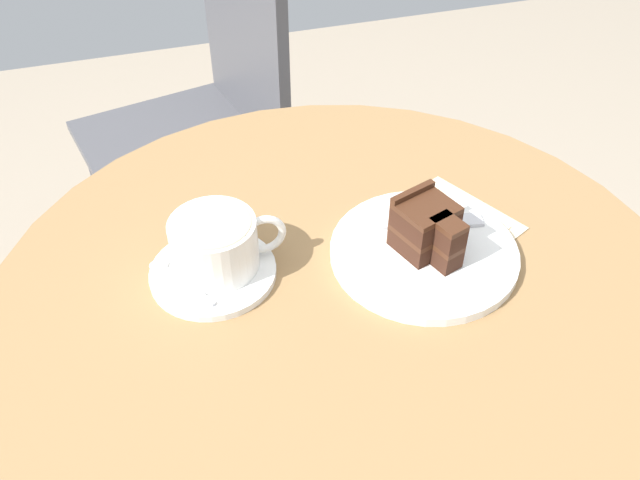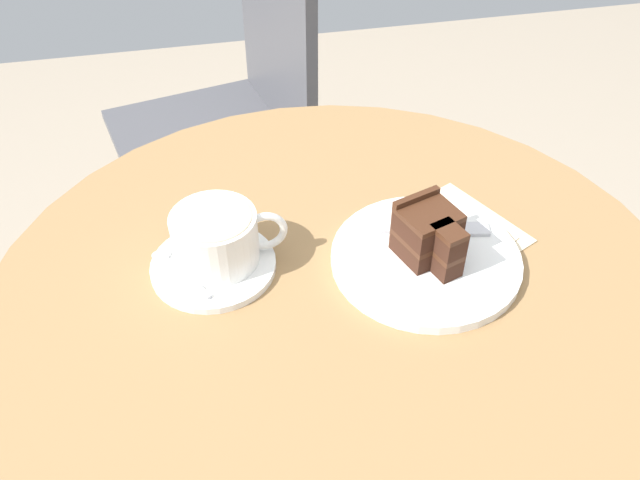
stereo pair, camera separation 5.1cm
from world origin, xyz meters
name	(u,v)px [view 2 (the right image)]	position (x,y,z in m)	size (l,w,h in m)	color
cafe_table	(337,357)	(0.00, 0.00, 0.62)	(0.81, 0.81, 0.74)	olive
saucer	(214,266)	(-0.13, 0.07, 0.74)	(0.15, 0.15, 0.01)	white
coffee_cup	(217,237)	(-0.13, 0.07, 0.78)	(0.13, 0.10, 0.06)	white
teaspoon	(175,267)	(-0.18, 0.07, 0.75)	(0.06, 0.09, 0.00)	silver
cake_plate	(426,259)	(0.11, 0.02, 0.74)	(0.22, 0.22, 0.01)	white
cake_slice	(429,235)	(0.11, 0.02, 0.78)	(0.08, 0.09, 0.07)	#381E14
fork	(448,230)	(0.15, 0.06, 0.75)	(0.13, 0.04, 0.00)	silver
napkin	(447,236)	(0.15, 0.06, 0.74)	(0.21, 0.20, 0.00)	beige
cafe_chair	(239,106)	(-0.03, 0.78, 0.52)	(0.45, 0.45, 0.86)	#4C4C51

